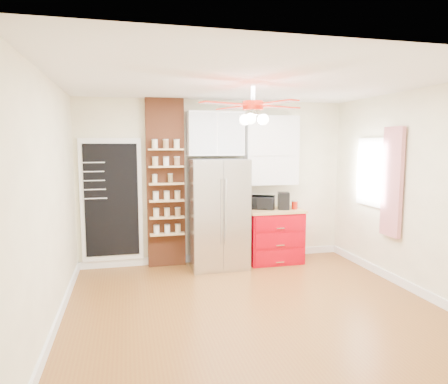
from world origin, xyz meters
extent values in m
plane|color=brown|center=(0.00, 0.00, 0.00)|extent=(4.50, 4.50, 0.00)
plane|color=white|center=(0.00, 0.00, 2.70)|extent=(4.50, 4.50, 0.00)
cube|color=#FFF9CD|center=(0.00, 2.00, 1.35)|extent=(4.50, 0.02, 2.70)
cube|color=#FFF9CD|center=(0.00, -2.00, 1.35)|extent=(4.50, 0.02, 2.70)
cube|color=#FFF9CD|center=(-2.25, 0.00, 1.35)|extent=(0.02, 4.00, 2.70)
cube|color=#FFF9CD|center=(2.25, 0.00, 1.35)|extent=(0.02, 4.00, 2.70)
cube|color=white|center=(-1.70, 1.97, 1.10)|extent=(0.95, 0.04, 1.95)
cube|color=black|center=(-1.70, 1.95, 1.10)|extent=(0.82, 0.02, 1.78)
cube|color=brown|center=(-0.85, 1.92, 1.35)|extent=(0.60, 0.16, 2.70)
cube|color=silver|center=(-0.05, 1.63, 0.88)|extent=(0.90, 0.70, 1.75)
cube|color=white|center=(-0.05, 1.82, 2.15)|extent=(0.90, 0.35, 0.70)
cube|color=#B1000E|center=(0.92, 1.68, 0.43)|extent=(0.90, 0.60, 0.86)
cube|color=tan|center=(0.92, 1.68, 0.88)|extent=(0.94, 0.64, 0.04)
cube|color=white|center=(0.92, 1.85, 1.88)|extent=(0.90, 0.30, 1.15)
cube|color=white|center=(2.23, 0.90, 1.55)|extent=(0.04, 0.75, 1.05)
cube|color=red|center=(2.18, 0.35, 1.45)|extent=(0.06, 0.40, 1.55)
cylinder|color=silver|center=(0.00, 0.00, 2.55)|extent=(0.05, 0.05, 0.20)
cylinder|color=maroon|center=(0.00, 0.00, 2.43)|extent=(0.24, 0.24, 0.10)
sphere|color=white|center=(0.00, 0.00, 2.27)|extent=(0.13, 0.13, 0.13)
imported|color=black|center=(0.74, 1.74, 1.01)|extent=(0.47, 0.41, 0.22)
cube|color=black|center=(1.07, 1.62, 1.04)|extent=(0.23, 0.24, 0.29)
cylinder|color=#A41609|center=(1.25, 1.59, 0.97)|extent=(0.12, 0.12, 0.13)
cylinder|color=#A91109|center=(1.29, 1.66, 0.96)|extent=(0.12, 0.12, 0.13)
cylinder|color=beige|center=(-1.03, 1.78, 1.44)|extent=(0.08, 0.08, 0.13)
cylinder|color=olive|center=(-0.79, 1.77, 1.44)|extent=(0.10, 0.10, 0.13)
camera|label=1|loc=(-1.45, -4.52, 1.98)|focal=32.00mm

